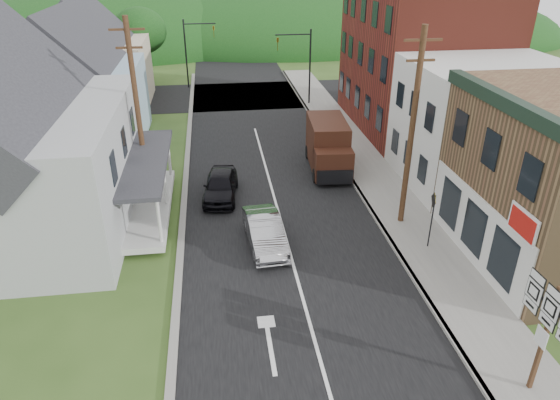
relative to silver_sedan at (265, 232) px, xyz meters
name	(u,v)px	position (x,y,z in m)	size (l,w,h in m)	color
ground	(296,275)	(0.99, -2.40, -0.68)	(120.00, 120.00, 0.00)	#2D4719
road	(268,174)	(0.99, 7.60, -0.68)	(9.00, 90.00, 0.02)	black
cross_road	(245,95)	(0.99, 24.60, -0.68)	(60.00, 9.00, 0.02)	black
sidewalk_right	(377,181)	(6.89, 5.60, -0.60)	(2.80, 55.00, 0.15)	slate
curb_right	(354,183)	(5.54, 5.60, -0.60)	(0.20, 55.00, 0.15)	slate
curb_left	(185,193)	(-3.66, 5.60, -0.62)	(0.30, 55.00, 0.12)	slate
storefront_white	(484,125)	(12.29, 5.10, 2.57)	(8.00, 7.00, 6.50)	silver
storefront_red	(419,56)	(12.29, 14.60, 4.32)	(8.00, 12.00, 10.00)	maroon
house_gray	(5,138)	(-11.01, 3.60, 3.56)	(10.20, 12.24, 8.35)	#A8ACAE
house_blue	(84,87)	(-10.01, 14.60, 3.02)	(7.14, 8.16, 7.28)	#8EAEC2
house_cream	(101,59)	(-10.51, 23.60, 3.02)	(7.14, 8.16, 7.28)	beige
utility_pole_right	(412,129)	(6.59, 1.10, 3.98)	(1.60, 0.26, 9.00)	#472D19
utility_pole_left	(138,110)	(-5.51, 5.60, 3.98)	(1.60, 0.26, 9.00)	#472D19
traffic_signal_right	(301,59)	(5.29, 21.10, 3.08)	(2.87, 0.20, 6.00)	black
traffic_signal_left	(193,45)	(-3.31, 28.10, 3.08)	(2.87, 0.20, 6.00)	black
tree_left_d	(140,31)	(-8.01, 29.60, 4.21)	(4.80, 4.80, 6.94)	#382616
forested_ridge	(230,41)	(0.99, 52.60, -0.68)	(90.00, 30.00, 16.00)	#0F3310
silver_sedan	(265,232)	(0.00, 0.00, 0.00)	(1.43, 4.11, 1.35)	#9E9EA2
dark_sedan	(221,185)	(-1.75, 4.96, 0.02)	(1.64, 4.07, 1.39)	black
delivery_van	(328,146)	(4.55, 7.80, 0.77)	(2.43, 5.23, 2.85)	black
route_sign_cluster	(547,325)	(6.80, -9.04, 1.83)	(0.20, 2.08, 3.64)	#472D19
warning_sign	(432,212)	(6.93, -1.25, 1.14)	(0.17, 0.71, 2.61)	black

